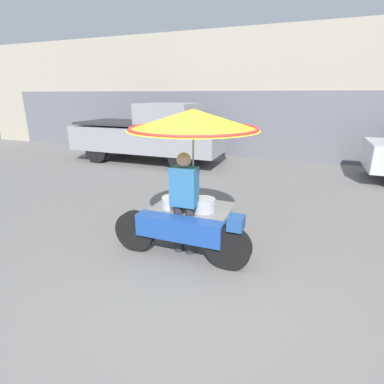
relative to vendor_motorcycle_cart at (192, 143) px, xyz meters
The scene contains 5 objects.
ground_plane 1.92m from the vendor_motorcycle_cart, 71.83° to the right, with size 36.00×36.00×0.00m, color slate.
shopfront_building 8.27m from the vendor_motorcycle_cart, 87.73° to the left, with size 28.00×2.06×4.49m.
vendor_motorcycle_cart is the anchor object (origin of this frame).
vendor_person 0.81m from the vendor_motorcycle_cart, 91.57° to the right, with size 0.38×0.22×1.52m.
pickup_truck 6.36m from the vendor_motorcycle_cart, 123.76° to the left, with size 5.27×1.98×2.00m.
Camera 1 is at (1.23, -3.03, 2.28)m, focal length 28.00 mm.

